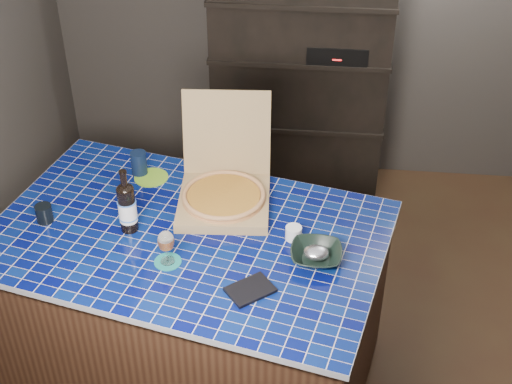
# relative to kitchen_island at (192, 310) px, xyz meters

# --- Properties ---
(room) EXTENTS (3.50, 3.50, 3.50)m
(room) POSITION_rel_kitchen_island_xyz_m (0.43, 0.42, 0.75)
(room) COLOR #4E3921
(room) RESTS_ON ground
(shelving_unit) EXTENTS (1.20, 0.41, 1.80)m
(shelving_unit) POSITION_rel_kitchen_island_xyz_m (0.43, 1.95, 0.40)
(shelving_unit) COLOR black
(shelving_unit) RESTS_ON floor
(kitchen_island) EXTENTS (2.05, 1.54, 1.00)m
(kitchen_island) POSITION_rel_kitchen_island_xyz_m (0.00, 0.00, 0.00)
(kitchen_island) COLOR #442A1A
(kitchen_island) RESTS_ON floor
(pizza_box) EXTENTS (0.48, 0.57, 0.48)m
(pizza_box) POSITION_rel_kitchen_island_xyz_m (0.14, 0.25, 0.57)
(pizza_box) COLOR tan
(pizza_box) RESTS_ON kitchen_island
(mead_bottle) EXTENTS (0.09, 0.09, 0.33)m
(mead_bottle) POSITION_rel_kitchen_island_xyz_m (-0.27, 0.00, 0.63)
(mead_bottle) COLOR black
(mead_bottle) RESTS_ON kitchen_island
(teal_trivet) EXTENTS (0.12, 0.12, 0.01)m
(teal_trivet) POSITION_rel_kitchen_island_xyz_m (-0.05, -0.21, 0.50)
(teal_trivet) COLOR #177A72
(teal_trivet) RESTS_ON kitchen_island
(wine_glass) EXTENTS (0.07, 0.07, 0.17)m
(wine_glass) POSITION_rel_kitchen_island_xyz_m (-0.05, -0.21, 0.62)
(wine_glass) COLOR white
(wine_glass) RESTS_ON teal_trivet
(tumbler) EXTENTS (0.08, 0.08, 0.09)m
(tumbler) POSITION_rel_kitchen_island_xyz_m (-0.69, 0.02, 0.55)
(tumbler) COLOR black
(tumbler) RESTS_ON kitchen_island
(dvd_case) EXTENTS (0.24, 0.23, 0.02)m
(dvd_case) POSITION_rel_kitchen_island_xyz_m (0.34, -0.36, 0.51)
(dvd_case) COLOR black
(dvd_case) RESTS_ON kitchen_island
(bowl) EXTENTS (0.23, 0.23, 0.06)m
(bowl) POSITION_rel_kitchen_island_xyz_m (0.61, -0.12, 0.53)
(bowl) COLOR black
(bowl) RESTS_ON kitchen_island
(foil_contents) EXTENTS (0.12, 0.10, 0.05)m
(foil_contents) POSITION_rel_kitchen_island_xyz_m (0.61, -0.12, 0.54)
(foil_contents) COLOR silver
(foil_contents) RESTS_ON bowl
(white_jar) EXTENTS (0.08, 0.08, 0.07)m
(white_jar) POSITION_rel_kitchen_island_xyz_m (0.50, 0.01, 0.53)
(white_jar) COLOR white
(white_jar) RESTS_ON kitchen_island
(navy_cup) EXTENTS (0.08, 0.08, 0.13)m
(navy_cup) POSITION_rel_kitchen_island_xyz_m (-0.33, 0.47, 0.57)
(navy_cup) COLOR black
(navy_cup) RESTS_ON kitchen_island
(green_trivet) EXTENTS (0.18, 0.18, 0.01)m
(green_trivet) POSITION_rel_kitchen_island_xyz_m (-0.27, 0.43, 0.50)
(green_trivet) COLOR #79B727
(green_trivet) RESTS_ON kitchen_island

